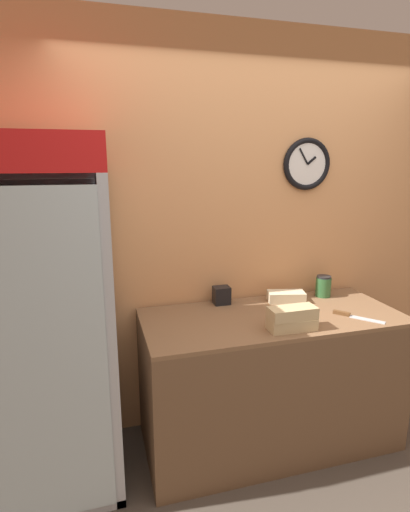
% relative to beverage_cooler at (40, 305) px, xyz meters
% --- Properties ---
extents(wall_back, '(5.20, 0.09, 2.70)m').
position_rel_beverage_cooler_xyz_m(wall_back, '(1.37, 0.34, 0.27)').
color(wall_back, tan).
rests_on(wall_back, ground_plane).
extents(prep_counter, '(1.64, 0.71, 0.90)m').
position_rel_beverage_cooler_xyz_m(prep_counter, '(1.37, -0.07, -0.63)').
color(prep_counter, brown).
rests_on(prep_counter, ground_plane).
extents(beverage_cooler, '(0.77, 0.67, 1.98)m').
position_rel_beverage_cooler_xyz_m(beverage_cooler, '(0.00, 0.00, 0.00)').
color(beverage_cooler, '#B2B7BC').
rests_on(beverage_cooler, ground_plane).
extents(sandwich_stack_bottom, '(0.28, 0.12, 0.07)m').
position_rel_beverage_cooler_xyz_m(sandwich_stack_bottom, '(1.37, -0.30, -0.15)').
color(sandwich_stack_bottom, tan).
rests_on(sandwich_stack_bottom, prep_counter).
extents(sandwich_stack_middle, '(0.28, 0.12, 0.07)m').
position_rel_beverage_cooler_xyz_m(sandwich_stack_middle, '(1.37, -0.30, -0.08)').
color(sandwich_stack_middle, tan).
rests_on(sandwich_stack_middle, sandwich_stack_bottom).
extents(sandwich_flat_left, '(0.27, 0.18, 0.07)m').
position_rel_beverage_cooler_xyz_m(sandwich_flat_left, '(1.56, 0.14, -0.15)').
color(sandwich_flat_left, beige).
rests_on(sandwich_flat_left, prep_counter).
extents(chefs_knife, '(0.23, 0.26, 0.02)m').
position_rel_beverage_cooler_xyz_m(chefs_knife, '(1.83, -0.23, -0.17)').
color(chefs_knife, silver).
rests_on(chefs_knife, prep_counter).
extents(condiment_jar, '(0.11, 0.11, 0.15)m').
position_rel_beverage_cooler_xyz_m(condiment_jar, '(1.87, 0.17, -0.11)').
color(condiment_jar, '#336B38').
rests_on(condiment_jar, prep_counter).
extents(napkin_dispenser, '(0.11, 0.09, 0.12)m').
position_rel_beverage_cooler_xyz_m(napkin_dispenser, '(1.12, 0.22, -0.12)').
color(napkin_dispenser, black).
rests_on(napkin_dispenser, prep_counter).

